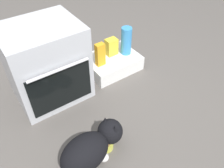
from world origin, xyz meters
name	(u,v)px	position (x,y,z in m)	size (l,w,h in m)	color
ground	(79,117)	(0.00, 0.00, 0.00)	(8.00, 8.00, 0.00)	#56514C
oven	(47,64)	(-0.06, 0.41, 0.36)	(0.64, 0.58, 0.72)	#B7BABF
pantry_cabinet	(112,63)	(0.63, 0.40, 0.08)	(0.55, 0.42, 0.15)	white
food_bowl	(106,145)	(0.02, -0.39, 0.02)	(0.12, 0.12, 0.07)	#D1D14C
cat	(90,148)	(-0.12, -0.41, 0.15)	(0.82, 0.31, 0.28)	black
water_bottle	(126,41)	(0.80, 0.37, 0.30)	(0.11, 0.11, 0.30)	#388CD1
juice_carton	(100,55)	(0.46, 0.36, 0.27)	(0.09, 0.06, 0.24)	orange
snack_bag	(111,47)	(0.66, 0.45, 0.24)	(0.12, 0.09, 0.18)	yellow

